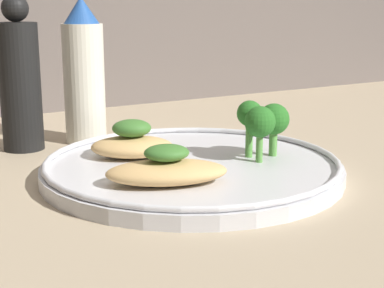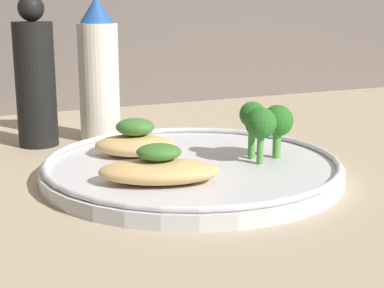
{
  "view_description": "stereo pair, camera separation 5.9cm",
  "coord_description": "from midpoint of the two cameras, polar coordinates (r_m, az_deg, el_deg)",
  "views": [
    {
      "loc": [
        -29.37,
        -49.78,
        17.35
      ],
      "look_at": [
        0.0,
        0.0,
        3.4
      ],
      "focal_mm": 55.0,
      "sensor_mm": 36.0,
      "label": 1
    },
    {
      "loc": [
        -24.11,
        -52.53,
        17.35
      ],
      "look_at": [
        0.0,
        0.0,
        3.4
      ],
      "focal_mm": 55.0,
      "sensor_mm": 36.0,
      "label": 2
    }
  ],
  "objects": [
    {
      "name": "broccoli_bunch",
      "position": [
        0.61,
        9.94,
        2.12
      ],
      "size": [
        6.09,
        5.17,
        6.05
      ],
      "color": "#569942",
      "rests_on": "plate"
    },
    {
      "name": "plate",
      "position": [
        0.6,
        2.84,
        -2.27
      ],
      "size": [
        30.61,
        30.61,
        2.0
      ],
      "color": "silver",
      "rests_on": "ground_plane"
    },
    {
      "name": "sauce_bottle",
      "position": [
        0.76,
        -6.81,
        6.86
      ],
      "size": [
        5.11,
        5.11,
        18.09
      ],
      "color": "silver",
      "rests_on": "ground_plane"
    },
    {
      "name": "grilled_meat_middle",
      "position": [
        0.63,
        -2.82,
        0.17
      ],
      "size": [
        10.44,
        9.24,
        4.02
      ],
      "color": "tan",
      "rests_on": "plate"
    },
    {
      "name": "grilled_meat_front",
      "position": [
        0.53,
        -0.01,
        -2.47
      ],
      "size": [
        12.27,
        9.16,
        3.63
      ],
      "color": "tan",
      "rests_on": "plate"
    },
    {
      "name": "pepper_grinder",
      "position": [
        0.74,
        -12.74,
        6.17
      ],
      "size": [
        4.83,
        4.83,
        18.27
      ],
      "color": "black",
      "rests_on": "ground_plane"
    },
    {
      "name": "ground_plane",
      "position": [
        0.6,
        2.82,
        -3.63
      ],
      "size": [
        180.0,
        180.0,
        1.0
      ],
      "primitive_type": "cube",
      "color": "tan"
    }
  ]
}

